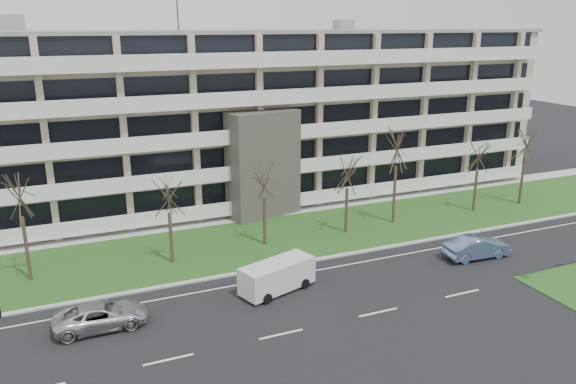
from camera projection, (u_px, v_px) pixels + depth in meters
name	position (u px, v px, depth m)	size (l,w,h in m)	color
ground	(378.00, 312.00, 32.09)	(160.00, 160.00, 0.00)	black
grass_verge	(289.00, 236.00, 43.53)	(90.00, 10.00, 0.06)	#214A18
curb	(317.00, 259.00, 39.11)	(90.00, 0.35, 0.12)	#B2B2AD
sidewalk	(264.00, 214.00, 48.37)	(90.00, 2.00, 0.08)	#B2B2AD
lane_edge_line	(327.00, 268.00, 37.81)	(90.00, 0.12, 0.01)	white
apartment_building	(237.00, 115.00, 52.18)	(60.50, 15.10, 18.75)	#BFAF94
silver_pickup	(101.00, 316.00, 30.33)	(2.30, 4.98, 1.38)	silver
blue_sedan	(477.00, 247.00, 39.37)	(1.65, 4.74, 1.56)	#667FB1
white_van	(278.00, 274.00, 34.44)	(5.13, 3.18, 1.87)	silver
tree_1	(18.00, 191.00, 34.33)	(3.86, 3.86, 7.73)	#382B21
tree_2	(168.00, 193.00, 37.30)	(3.23, 3.23, 6.47)	#382B21
tree_3	(264.00, 179.00, 40.47)	(3.25, 3.25, 6.50)	#382B21
tree_4	(348.00, 171.00, 42.88)	(3.25, 3.25, 6.50)	#382B21
tree_5	(397.00, 143.00, 44.53)	(4.31, 4.31, 8.62)	#382B21
tree_6	(479.00, 152.00, 47.84)	(3.43, 3.43, 6.87)	#382B21
tree_7	(527.00, 139.00, 49.65)	(3.87, 3.87, 7.73)	#382B21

